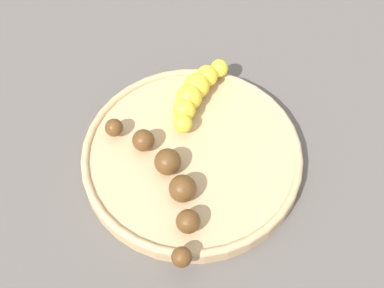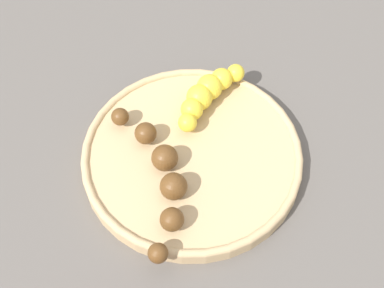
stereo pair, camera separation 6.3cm
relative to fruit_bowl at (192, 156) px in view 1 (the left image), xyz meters
The scene contains 4 objects.
ground_plane 0.01m from the fruit_bowl, ahead, with size 2.40×2.40×0.00m, color #56514C.
fruit_bowl is the anchor object (origin of this frame).
banana_overripe 0.06m from the fruit_bowl, 107.72° to the left, with size 0.20×0.09×0.03m.
banana_yellow 0.08m from the fruit_bowl, 42.45° to the right, with size 0.07×0.12×0.03m.
Camera 1 is at (-0.27, 0.22, 0.56)m, focal length 49.71 mm.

